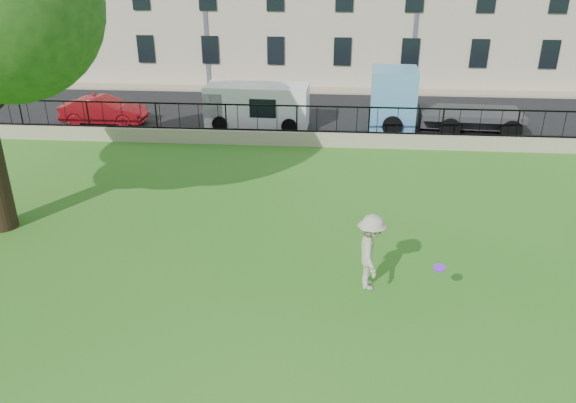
# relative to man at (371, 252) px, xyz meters

# --- Properties ---
(ground) EXTENTS (120.00, 120.00, 0.00)m
(ground) POSITION_rel_man_xyz_m (-2.50, -1.21, -0.97)
(ground) COLOR #28751C
(ground) RESTS_ON ground
(retaining_wall) EXTENTS (50.00, 0.40, 0.60)m
(retaining_wall) POSITION_rel_man_xyz_m (-2.50, 10.79, -0.67)
(retaining_wall) COLOR tan
(retaining_wall) RESTS_ON ground
(iron_railing) EXTENTS (50.00, 0.05, 1.13)m
(iron_railing) POSITION_rel_man_xyz_m (-2.50, 10.79, 0.18)
(iron_railing) COLOR black
(iron_railing) RESTS_ON retaining_wall
(street) EXTENTS (60.00, 9.00, 0.01)m
(street) POSITION_rel_man_xyz_m (-2.50, 15.49, -0.96)
(street) COLOR black
(street) RESTS_ON ground
(sidewalk) EXTENTS (60.00, 1.40, 0.12)m
(sidewalk) POSITION_rel_man_xyz_m (-2.50, 20.69, -0.91)
(sidewalk) COLOR tan
(sidewalk) RESTS_ON ground
(man) EXTENTS (0.75, 1.27, 1.94)m
(man) POSITION_rel_man_xyz_m (0.00, 0.00, 0.00)
(man) COLOR #B8AF96
(man) RESTS_ON ground
(frisbee) EXTENTS (0.30, 0.31, 0.12)m
(frisbee) POSITION_rel_man_xyz_m (1.50, -0.74, 0.08)
(frisbee) COLOR #792AEF
(red_sedan) EXTENTS (3.97, 1.40, 1.30)m
(red_sedan) POSITION_rel_man_xyz_m (-11.80, 13.19, -0.32)
(red_sedan) COLOR red
(red_sedan) RESTS_ON street
(white_van) EXTENTS (4.75, 2.01, 1.97)m
(white_van) POSITION_rel_man_xyz_m (-4.50, 13.34, 0.02)
(white_van) COLOR white
(white_van) RESTS_ON street
(blue_truck) EXTENTS (6.70, 2.67, 2.76)m
(blue_truck) POSITION_rel_man_xyz_m (4.00, 13.45, 0.41)
(blue_truck) COLOR #60A9E2
(blue_truck) RESTS_ON street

